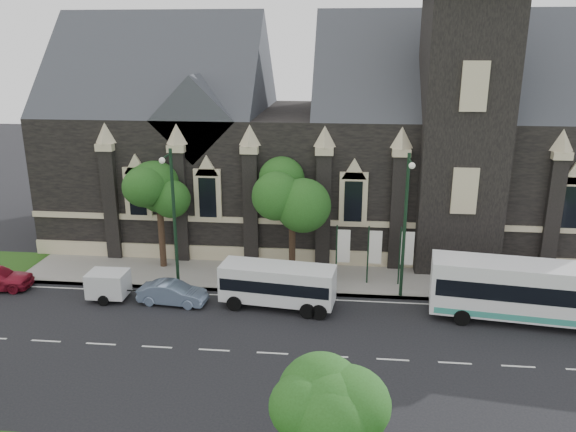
# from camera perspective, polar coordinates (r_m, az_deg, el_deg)

# --- Properties ---
(ground) EXTENTS (160.00, 160.00, 0.00)m
(ground) POSITION_cam_1_polar(r_m,az_deg,el_deg) (29.59, -7.52, -13.37)
(ground) COLOR black
(ground) RESTS_ON ground
(sidewalk) EXTENTS (80.00, 5.00, 0.15)m
(sidewalk) POSITION_cam_1_polar(r_m,az_deg,el_deg) (37.87, -4.27, -6.07)
(sidewalk) COLOR gray
(sidewalk) RESTS_ON ground
(museum) EXTENTS (40.00, 17.70, 29.90)m
(museum) POSITION_cam_1_polar(r_m,az_deg,el_deg) (44.09, 4.24, 8.19)
(museum) COLOR black
(museum) RESTS_ON ground
(tree_park_east) EXTENTS (3.40, 3.40, 6.28)m
(tree_park_east) POSITION_cam_1_polar(r_m,az_deg,el_deg) (18.56, 4.61, -16.68)
(tree_park_east) COLOR black
(tree_park_east) RESTS_ON ground
(tree_walk_right) EXTENTS (4.08, 4.08, 7.80)m
(tree_walk_right) POSITION_cam_1_polar(r_m,az_deg,el_deg) (36.76, 0.80, 2.72)
(tree_walk_right) COLOR black
(tree_walk_right) RESTS_ON ground
(tree_walk_left) EXTENTS (3.91, 3.91, 7.64)m
(tree_walk_left) POSITION_cam_1_polar(r_m,az_deg,el_deg) (38.59, -12.67, 2.86)
(tree_walk_left) COLOR black
(tree_walk_left) RESTS_ON ground
(street_lamp_near) EXTENTS (0.36, 1.88, 9.00)m
(street_lamp_near) POSITION_cam_1_polar(r_m,az_deg,el_deg) (33.54, 11.87, -0.32)
(street_lamp_near) COLOR black
(street_lamp_near) RESTS_ON ground
(street_lamp_mid) EXTENTS (0.36, 1.88, 9.00)m
(street_lamp_mid) POSITION_cam_1_polar(r_m,az_deg,el_deg) (34.89, -11.62, 0.37)
(street_lamp_mid) COLOR black
(street_lamp_mid) RESTS_ON ground
(banner_flag_left) EXTENTS (0.90, 0.10, 4.00)m
(banner_flag_left) POSITION_cam_1_polar(r_m,az_deg,el_deg) (36.02, 5.42, -3.39)
(banner_flag_left) COLOR black
(banner_flag_left) RESTS_ON ground
(banner_flag_center) EXTENTS (0.90, 0.10, 4.00)m
(banner_flag_center) POSITION_cam_1_polar(r_m,az_deg,el_deg) (36.07, 8.61, -3.48)
(banner_flag_center) COLOR black
(banner_flag_center) RESTS_ON ground
(banner_flag_right) EXTENTS (0.90, 0.10, 4.00)m
(banner_flag_right) POSITION_cam_1_polar(r_m,az_deg,el_deg) (36.24, 11.77, -3.56)
(banner_flag_right) COLOR black
(banner_flag_right) RESTS_ON ground
(tour_coach) EXTENTS (12.03, 3.99, 3.45)m
(tour_coach) POSITION_cam_1_polar(r_m,az_deg,el_deg) (34.07, 24.37, -7.06)
(tour_coach) COLOR white
(tour_coach) RESTS_ON ground
(shuttle_bus) EXTENTS (6.90, 3.10, 2.58)m
(shuttle_bus) POSITION_cam_1_polar(r_m,az_deg,el_deg) (33.09, -1.02, -6.86)
(shuttle_bus) COLOR silver
(shuttle_bus) RESTS_ON ground
(box_trailer) EXTENTS (3.34, 1.96, 1.78)m
(box_trailer) POSITION_cam_1_polar(r_m,az_deg,el_deg) (35.91, -17.82, -6.60)
(box_trailer) COLOR silver
(box_trailer) RESTS_ON ground
(sedan) EXTENTS (4.22, 1.78, 1.35)m
(sedan) POSITION_cam_1_polar(r_m,az_deg,el_deg) (34.51, -11.66, -7.69)
(sedan) COLOR #7286A4
(sedan) RESTS_ON ground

